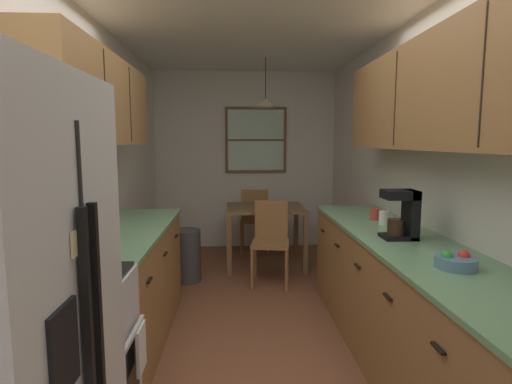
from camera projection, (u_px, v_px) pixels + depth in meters
ground_plane at (254, 323)px, 3.51m from camera, size 12.00×12.00×0.00m
wall_left at (87, 176)px, 3.28m from camera, size 0.10×9.00×2.55m
wall_right at (414, 175)px, 3.42m from camera, size 0.10×9.00×2.55m
wall_back at (245, 161)px, 5.97m from camera, size 4.40×0.10×2.55m
ceiling_slab at (253, 9)px, 3.19m from camera, size 4.40×9.00×0.08m
stove_range at (57, 374)px, 1.91m from camera, size 0.66×0.64×1.10m
microwave_over_range at (13, 112)px, 1.75m from camera, size 0.39×0.61×0.35m
counter_left at (126, 286)px, 3.13m from camera, size 0.64×1.81×0.90m
upper_cabinets_left at (96, 100)px, 2.90m from camera, size 0.33×1.89×0.63m
counter_right at (418, 317)px, 2.58m from camera, size 0.64×3.40×0.90m
upper_cabinets_right at (457, 90)px, 2.36m from camera, size 0.33×3.08×0.71m
dining_table at (265, 216)px, 5.07m from camera, size 0.95×0.81×0.75m
dining_chair_near at (271, 238)px, 4.48m from camera, size 0.45×0.45×0.90m
dining_chair_far at (255, 217)px, 5.69m from camera, size 0.42×0.42×0.90m
pendant_light at (266, 103)px, 4.90m from camera, size 0.30×0.30×0.58m
back_window at (256, 140)px, 5.87m from camera, size 0.88×0.05×0.94m
trash_bin at (186, 255)px, 4.54m from camera, size 0.32×0.32×0.58m
storage_canister at (86, 244)px, 2.31m from camera, size 0.11×0.11×0.16m
dish_towel at (141, 349)px, 2.09m from camera, size 0.02×0.16×0.24m
coffee_maker at (404, 213)px, 2.75m from camera, size 0.22×0.18×0.33m
mug_by_coffeemaker at (384, 218)px, 3.22m from camera, size 0.11×0.07×0.11m
mug_spare at (375, 214)px, 3.42m from camera, size 0.12×0.09×0.10m
fruit_bowl at (456, 261)px, 2.12m from camera, size 0.21×0.21×0.09m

